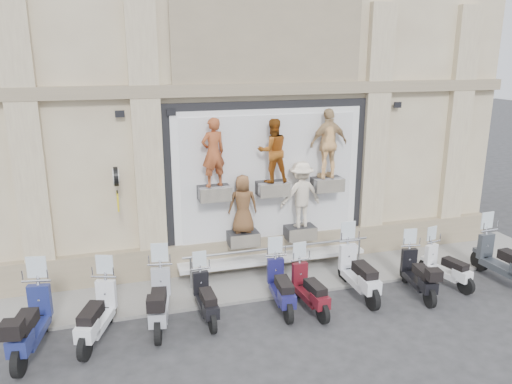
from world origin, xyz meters
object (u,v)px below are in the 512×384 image
scooter_b (96,304)px  scooter_c (159,290)px  scooter_i (447,259)px  scooter_f (310,281)px  scooter_d (205,290)px  scooter_e (281,278)px  scooter_g (359,263)px  scooter_h (419,266)px  scooter_a (29,312)px  scooter_j (505,251)px  clock_sign_bracket (116,182)px  guard_rail (279,263)px

scooter_b → scooter_c: (1.29, 0.21, 0.02)m
scooter_i → scooter_b: bearing=168.4°
scooter_f → scooter_i: bearing=-1.1°
scooter_d → scooter_e: scooter_e is taller
scooter_f → scooter_i: size_ratio=1.04×
scooter_g → scooter_e: bearing=-176.8°
scooter_f → scooter_g: scooter_g is taller
scooter_d → scooter_h: 5.20m
scooter_f → scooter_i: (3.83, 0.21, -0.03)m
scooter_d → scooter_i: (6.20, -0.06, 0.00)m
scooter_a → scooter_j: size_ratio=1.03×
scooter_f → scooter_j: size_ratio=0.85×
scooter_a → clock_sign_bracket: bearing=60.1°
scooter_a → scooter_d: bearing=15.1°
scooter_e → scooter_b: bearing=-172.3°
guard_rail → scooter_h: size_ratio=2.77×
scooter_h → clock_sign_bracket: bearing=171.2°
scooter_a → scooter_e: bearing=13.3°
scooter_c → scooter_e: size_ratio=1.07×
scooter_h → scooter_i: size_ratio=1.07×
clock_sign_bracket → scooter_d: 3.29m
scooter_a → scooter_e: 5.30m
scooter_h → scooter_j: 2.49m
scooter_j → scooter_f: bearing=175.2°
scooter_b → clock_sign_bracket: bearing=93.5°
scooter_b → scooter_h: bearing=18.6°
scooter_h → scooter_i: bearing=23.0°
scooter_b → scooter_d: 2.31m
scooter_f → scooter_g: bearing=8.8°
scooter_d → scooter_h: scooter_h is taller
scooter_f → guard_rail: bearing=91.2°
scooter_c → scooter_j: size_ratio=0.97×
scooter_i → scooter_j: size_ratio=0.82×
scooter_a → scooter_f: (5.90, 0.01, -0.15)m
scooter_e → scooter_f: 0.66m
clock_sign_bracket → scooter_g: size_ratio=0.49×
scooter_b → scooter_d: bearing=24.4°
scooter_b → scooter_e: size_ratio=1.05×
scooter_i → scooter_c: bearing=166.9°
clock_sign_bracket → scooter_c: clock_sign_bracket is taller
clock_sign_bracket → scooter_c: (0.69, -1.87, -1.98)m
scooter_b → scooter_g: bearing=21.9°
scooter_j → clock_sign_bracket: bearing=162.6°
scooter_i → guard_rail: bearing=147.3°
scooter_e → scooter_h: size_ratio=1.03×
scooter_c → scooter_d: scooter_c is taller
scooter_g → scooter_a: bearing=-176.2°
scooter_c → scooter_e: scooter_c is taller
scooter_c → scooter_j: bearing=7.2°
scooter_b → scooter_e: bearing=22.0°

